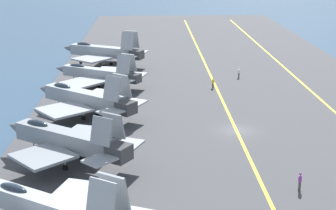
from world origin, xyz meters
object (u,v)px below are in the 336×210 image
Objects in this scene: parked_jet_third at (85,98)px; crew_purple_vest at (300,181)px; parked_jet_nearest at (53,210)px; crew_white_vest at (239,72)px; parked_jet_second at (66,139)px; parked_jet_fourth at (98,74)px; crew_yellow_vest at (213,82)px; parked_jet_fifth at (103,51)px.

parked_jet_third is 8.91× the size of crew_purple_vest.
crew_white_vest is at bearing -24.71° from parked_jet_nearest.
parked_jet_nearest is 29.33m from parked_jet_third.
parked_jet_second is 23.38m from crew_purple_vest.
parked_jet_second is 0.98× the size of parked_jet_third.
parked_jet_fourth is at bearing -0.76° from parked_jet_second.
parked_jet_third is at bearing 178.60° from parked_jet_fourth.
parked_jet_fourth is (14.52, -0.36, -0.30)m from parked_jet_third.
crew_white_vest is at bearing -38.52° from crew_yellow_vest.
crew_white_vest is (49.20, -22.64, -1.33)m from parked_jet_nearest.
crew_yellow_vest is at bearing -32.73° from parked_jet_second.
parked_jet_fourth is (43.84, 0.71, -0.09)m from parked_jet_nearest.
parked_jet_fifth is at bearing 1.79° from parked_jet_fourth.
crew_purple_vest is 42.18m from crew_white_vest.
parked_jet_third is 9.22× the size of crew_white_vest.
crew_purple_vest is (-36.79, -21.91, -1.20)m from parked_jet_fourth.
parked_jet_second is 8.75× the size of crew_purple_vest.
crew_purple_vest reaches higher than crew_yellow_vest.
parked_jet_nearest is 13.87m from parked_jet_second.
parked_jet_fifth is at bearing 0.21° from parked_jet_third.
parked_jet_nearest is at bearing -179.08° from parked_jet_fourth.
parked_jet_nearest is at bearing 108.39° from crew_purple_vest.
parked_jet_second reaches higher than crew_yellow_vest.
parked_jet_third is at bearing 125.81° from crew_yellow_vest.
parked_jet_second is 15.50m from parked_jet_third.
parked_jet_fourth is 23.99m from crew_white_vest.
parked_jet_second reaches higher than crew_purple_vest.
parked_jet_second is 42.65m from crew_white_vest.
parked_jet_third is (29.31, 1.06, 0.21)m from parked_jet_nearest.
crew_white_vest is at bearing -111.56° from parked_jet_fifth.
crew_yellow_vest is (-1.18, -18.14, -1.28)m from parked_jet_fourth.
parked_jet_third reaches higher than parked_jet_second.
parked_jet_third reaches higher than parked_jet_fourth.
parked_jet_fifth is (29.30, 0.11, 0.31)m from parked_jet_third.
parked_jet_nearest is 22.38m from crew_purple_vest.
parked_jet_fourth reaches higher than crew_purple_vest.
crew_yellow_vest is at bearing -130.61° from parked_jet_fifth.
crew_purple_vest is at bearing -135.00° from parked_jet_third.
parked_jet_nearest reaches higher than crew_purple_vest.
parked_jet_second reaches higher than crew_white_vest.
parked_jet_fifth is (14.77, 0.46, 0.61)m from parked_jet_fourth.
parked_jet_nearest is 46.11m from crew_yellow_vest.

